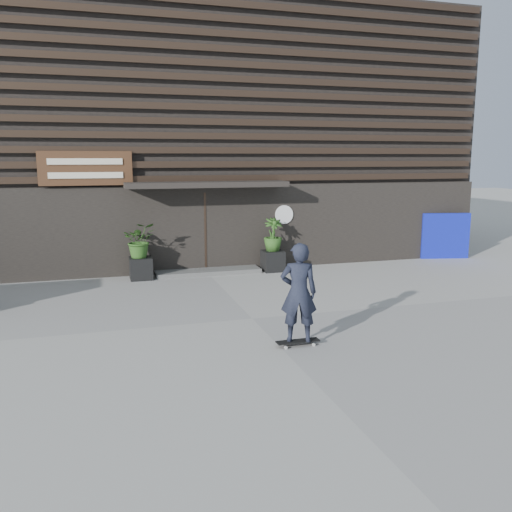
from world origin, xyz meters
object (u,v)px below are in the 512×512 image
object	(u,v)px
skateboarder	(299,293)
blue_tarp	(445,236)
planter_pot_right	(273,261)
planter_pot_left	(141,268)

from	to	relation	value
skateboarder	blue_tarp	bearing A→B (deg)	40.32
planter_pot_right	planter_pot_left	bearing A→B (deg)	180.00
planter_pot_left	skateboarder	bearing A→B (deg)	-70.27
planter_pot_left	planter_pot_right	size ratio (longest dim) A/B	1.00
planter_pot_right	blue_tarp	xyz separation A→B (m)	(6.07, 0.30, 0.45)
planter_pot_left	blue_tarp	size ratio (longest dim) A/B	0.38
planter_pot_left	blue_tarp	distance (m)	9.89
planter_pot_left	planter_pot_right	distance (m)	3.80
blue_tarp	skateboarder	xyz separation A→B (m)	(-7.65, -6.49, 0.22)
planter_pot_right	blue_tarp	bearing A→B (deg)	2.83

